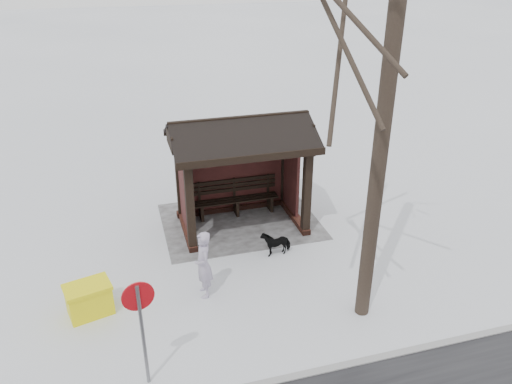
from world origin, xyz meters
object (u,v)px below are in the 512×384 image
at_px(bus_shelter, 239,149).
at_px(grit_bin, 89,299).
at_px(dog, 276,242).
at_px(pedestrian, 204,265).
at_px(road_sign, 140,311).

xyz_separation_m(bus_shelter, grit_bin, (3.93, 2.86, -1.81)).
distance_m(dog, grit_bin, 4.53).
bearing_deg(bus_shelter, pedestrian, 61.99).
bearing_deg(dog, grit_bin, -82.08).
height_order(bus_shelter, grit_bin, bus_shelter).
relative_size(dog, road_sign, 0.34).
relative_size(pedestrian, dog, 2.13).
distance_m(bus_shelter, road_sign, 5.86).
xyz_separation_m(pedestrian, grit_bin, (2.39, -0.02, -0.42)).
xyz_separation_m(bus_shelter, pedestrian, (1.53, 2.89, -1.40)).
relative_size(bus_shelter, road_sign, 1.71).
bearing_deg(dog, bus_shelter, -171.50).
height_order(dog, grit_bin, grit_bin).
height_order(pedestrian, road_sign, road_sign).
relative_size(pedestrian, road_sign, 0.73).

